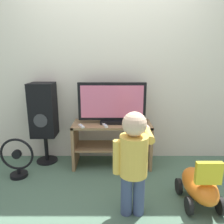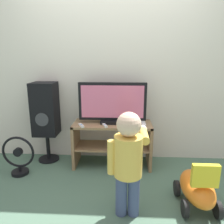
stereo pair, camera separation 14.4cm
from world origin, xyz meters
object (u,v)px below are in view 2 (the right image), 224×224
Objects in this scene: child at (128,156)px; game_console at (144,124)px; television at (112,103)px; remote_secondary at (105,125)px; remote_primary at (81,125)px; floor_fan at (19,157)px; speaker_tower at (45,111)px; ride_on_toy at (197,188)px.

game_console is at bearing 76.62° from child.
television is 0.88× the size of child.
game_console is 0.48m from remote_secondary.
television is at bearing 24.66° from remote_primary.
television is 0.30m from remote_secondary.
television is 1.01m from child.
television is 0.47m from game_console.
floor_fan is (-1.04, -0.17, -0.37)m from remote_secondary.
remote_secondary is 0.85m from speaker_tower.
remote_secondary reaches higher than floor_fan.
remote_secondary is 0.27× the size of floor_fan.
remote_primary is 0.14× the size of child.
television reaches higher than remote_secondary.
remote_primary is at bearing -24.88° from speaker_tower.
television reaches higher than game_console.
speaker_tower is 2.02m from ride_on_toy.
remote_secondary is at bearing 144.27° from ride_on_toy.
ride_on_toy is (0.46, -0.71, -0.40)m from game_console.
speaker_tower is (-1.28, 0.18, 0.11)m from game_console.
child is 1.50m from speaker_tower.
speaker_tower is (-1.08, 1.02, 0.14)m from child.
remote_secondary is 0.12× the size of speaker_tower.
remote_secondary reaches higher than ride_on_toy.
child is at bearing -43.38° from speaker_tower.
remote_primary reaches higher than ride_on_toy.
remote_primary is 0.98× the size of remote_secondary.
speaker_tower is (-0.81, 0.22, 0.12)m from remote_secondary.
remote_secondary is 1.11m from floor_fan.
game_console is at bearing -8.02° from speaker_tower.
floor_fan is at bearing 154.42° from child.
remote_primary is 0.29m from remote_secondary.
game_console is 0.18× the size of speaker_tower.
television is 6.53× the size of remote_primary.
remote_secondary is (0.29, 0.02, 0.00)m from remote_primary.
child is at bearing -71.15° from remote_secondary.
remote_primary is at bearing -175.33° from game_console.
floor_fan is (-1.31, 0.63, -0.35)m from child.
remote_primary is at bearing 125.63° from child.
television reaches higher than ride_on_toy.
television is 0.48m from remote_primary.
television reaches higher than floor_fan.
television is at bearing 101.21° from child.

